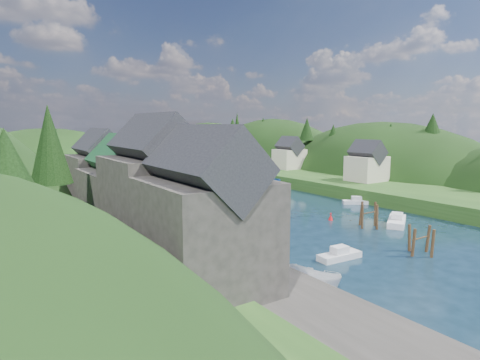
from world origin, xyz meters
TOP-DOWN VIEW (x-y plane):
  - ground at (0.00, 50.00)m, footprint 600.00×600.00m
  - hillside_right at (45.00, 75.00)m, footprint 36.00×245.56m
  - far_hills at (1.22, 174.01)m, footprint 103.00×68.00m
  - hill_trees at (0.68, 63.91)m, footprint 91.07×150.54m
  - quay_left at (-24.00, 20.00)m, footprint 12.00×110.00m
  - terrace_left_grass at (-31.00, 20.00)m, footprint 12.00×110.00m
  - quayside_buildings at (-26.00, 6.39)m, footprint 8.00×35.84m
  - boat_sheds at (-26.00, 39.00)m, footprint 7.00×21.00m
  - terrace_right at (25.00, 40.00)m, footprint 16.00×120.00m
  - right_bank_cottages at (28.00, 48.33)m, footprint 9.00×59.24m
  - piling_cluster_near at (-0.19, -6.86)m, footprint 3.20×2.99m
  - piling_cluster_far at (4.58, 3.65)m, footprint 3.19×2.98m
  - channel_buoy_near at (3.28, 9.30)m, footprint 0.70×0.70m
  - channel_buoy_far at (1.91, 23.84)m, footprint 0.70×0.70m
  - moored_boats at (1.58, 25.10)m, footprint 37.25×84.75m

SIDE VIEW (x-z plane):
  - far_hills at x=1.22m, z-range -32.80..11.20m
  - hillside_right at x=45.00m, z-range -31.41..16.59m
  - ground at x=0.00m, z-range 0.00..0.00m
  - channel_buoy_near at x=3.28m, z-range -0.07..1.03m
  - channel_buoy_far at x=1.91m, z-range -0.07..1.03m
  - moored_boats at x=1.58m, z-range -0.56..1.86m
  - quay_left at x=-24.00m, z-range 0.00..2.00m
  - terrace_right at x=25.00m, z-range 0.00..2.40m
  - piling_cluster_near at x=-0.19m, z-range -0.57..3.04m
  - terrace_left_grass at x=-31.00m, z-range 0.00..2.50m
  - piling_cluster_far at x=4.58m, z-range -0.57..3.35m
  - boat_sheds at x=-26.00m, z-range 1.52..9.02m
  - right_bank_cottages at x=28.00m, z-range 1.64..10.05m
  - quayside_buildings at x=-26.00m, z-range 0.64..13.54m
  - hill_trees at x=0.68m, z-range 4.76..17.58m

